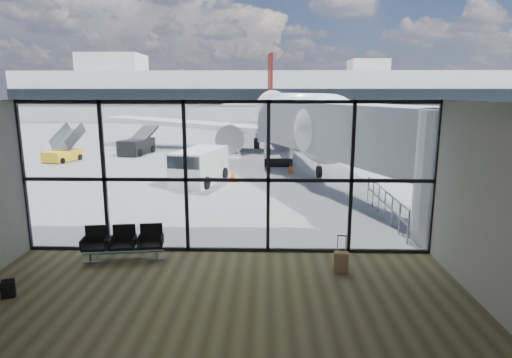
{
  "coord_description": "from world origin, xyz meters",
  "views": [
    {
      "loc": [
        1.15,
        -12.14,
        4.7
      ],
      "look_at": [
        0.77,
        3.0,
        1.62
      ],
      "focal_mm": 30.0,
      "sensor_mm": 36.0,
      "label": 1
    }
  ],
  "objects_px": {
    "suitcase": "(341,262)",
    "airliner": "(287,115)",
    "mobile_stairs": "(63,154)",
    "service_van": "(199,166)",
    "seating_row": "(124,241)",
    "backpack": "(8,289)",
    "belt_loader": "(138,145)"
  },
  "relations": [
    {
      "from": "airliner",
      "to": "backpack",
      "type": "bearing_deg",
      "value": -110.39
    },
    {
      "from": "service_van",
      "to": "backpack",
      "type": "bearing_deg",
      "value": -86.8
    },
    {
      "from": "seating_row",
      "to": "belt_loader",
      "type": "bearing_deg",
      "value": 97.76
    },
    {
      "from": "suitcase",
      "to": "belt_loader",
      "type": "xyz_separation_m",
      "value": [
        -11.95,
        21.96,
        0.37
      ]
    },
    {
      "from": "mobile_stairs",
      "to": "seating_row",
      "type": "bearing_deg",
      "value": -45.55
    },
    {
      "from": "seating_row",
      "to": "service_van",
      "type": "relative_size",
      "value": 0.51
    },
    {
      "from": "seating_row",
      "to": "suitcase",
      "type": "xyz_separation_m",
      "value": [
        6.03,
        -0.83,
        -0.24
      ]
    },
    {
      "from": "backpack",
      "to": "service_van",
      "type": "xyz_separation_m",
      "value": [
        2.45,
        12.9,
        0.7
      ]
    },
    {
      "from": "suitcase",
      "to": "airliner",
      "type": "xyz_separation_m",
      "value": [
        -0.24,
        26.61,
        2.49
      ]
    },
    {
      "from": "seating_row",
      "to": "mobile_stairs",
      "type": "relative_size",
      "value": 0.7
    },
    {
      "from": "airliner",
      "to": "service_van",
      "type": "relative_size",
      "value": 8.14
    },
    {
      "from": "mobile_stairs",
      "to": "belt_loader",
      "type": "bearing_deg",
      "value": 55.06
    },
    {
      "from": "seating_row",
      "to": "service_van",
      "type": "xyz_separation_m",
      "value": [
        0.51,
        10.5,
        0.36
      ]
    },
    {
      "from": "belt_loader",
      "to": "mobile_stairs",
      "type": "relative_size",
      "value": 1.44
    },
    {
      "from": "seating_row",
      "to": "backpack",
      "type": "xyz_separation_m",
      "value": [
        -1.94,
        -2.4,
        -0.34
      ]
    },
    {
      "from": "belt_loader",
      "to": "service_van",
      "type": "bearing_deg",
      "value": -48.8
    },
    {
      "from": "belt_loader",
      "to": "mobile_stairs",
      "type": "height_order",
      "value": "mobile_stairs"
    },
    {
      "from": "seating_row",
      "to": "mobile_stairs",
      "type": "bearing_deg",
      "value": 111.92
    },
    {
      "from": "mobile_stairs",
      "to": "service_van",
      "type": "bearing_deg",
      "value": -19.15
    },
    {
      "from": "service_van",
      "to": "mobile_stairs",
      "type": "relative_size",
      "value": 1.38
    },
    {
      "from": "suitcase",
      "to": "airliner",
      "type": "height_order",
      "value": "airliner"
    },
    {
      "from": "service_van",
      "to": "mobile_stairs",
      "type": "bearing_deg",
      "value": 160.19
    },
    {
      "from": "belt_loader",
      "to": "seating_row",
      "type": "bearing_deg",
      "value": -64.34
    },
    {
      "from": "service_van",
      "to": "belt_loader",
      "type": "height_order",
      "value": "belt_loader"
    },
    {
      "from": "belt_loader",
      "to": "suitcase",
      "type": "bearing_deg",
      "value": -51.44
    },
    {
      "from": "backpack",
      "to": "mobile_stairs",
      "type": "bearing_deg",
      "value": 91.19
    },
    {
      "from": "seating_row",
      "to": "service_van",
      "type": "distance_m",
      "value": 10.52
    },
    {
      "from": "backpack",
      "to": "suitcase",
      "type": "height_order",
      "value": "suitcase"
    },
    {
      "from": "airliner",
      "to": "belt_loader",
      "type": "bearing_deg",
      "value": -163.39
    },
    {
      "from": "airliner",
      "to": "belt_loader",
      "type": "relative_size",
      "value": 7.8
    },
    {
      "from": "service_van",
      "to": "belt_loader",
      "type": "bearing_deg",
      "value": 135.17
    },
    {
      "from": "airliner",
      "to": "mobile_stairs",
      "type": "bearing_deg",
      "value": -157.74
    }
  ]
}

